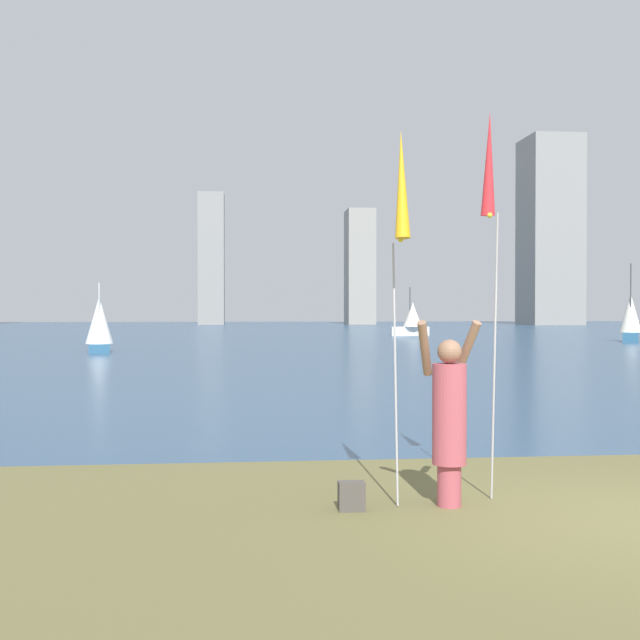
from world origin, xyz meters
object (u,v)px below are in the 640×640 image
Objects in this scene: kite_flag_right at (489,175)px; sailboat_5 at (412,318)px; person at (449,415)px; sailboat_2 at (99,326)px; kite_flag_left at (401,194)px; sailboat_1 at (631,319)px; bag at (351,496)px.

sailboat_5 is (10.41, 51.86, -2.22)m from kite_flag_right.
sailboat_2 is at bearing 104.75° from person.
sailboat_2 is at bearing 105.53° from kite_flag_left.
sailboat_5 is at bearing 77.61° from kite_flag_left.
kite_flag_right is at bearing -101.35° from sailboat_5.
sailboat_1 reaches higher than sailboat_5.
person is at bearing 14.75° from kite_flag_left.
kite_flag_left is 1.25m from kite_flag_right.
sailboat_1 is (21.96, 39.57, -2.13)m from kite_flag_right.
bag is at bearing -177.10° from person.
sailboat_1 is 1.32× the size of sailboat_5.
bag is at bearing -102.93° from sailboat_5.
sailboat_5 reaches higher than sailboat_2.
kite_flag_left is 1.18× the size of sailboat_2.
person is at bearing 4.70° from bag.
kite_flag_left reaches higher than bag.
sailboat_1 is at bearing 60.97° from kite_flag_right.
kite_flag_left is at bearing -119.91° from sailboat_1.
person is 0.52× the size of sailboat_5.
sailboat_5 is (10.95, 52.23, 0.39)m from person.
kite_flag_right is 14.42× the size of bag.
person is 32.06m from sailboat_2.
kite_flag_right reaches higher than bag.
bag is at bearing -164.15° from kite_flag_right.
sailboat_2 is at bearing -163.78° from sailboat_1.
sailboat_1 is at bearing 59.51° from bag.
bag is 0.08× the size of sailboat_5.
sailboat_1 reaches higher than sailboat_2.
sailboat_5 is at bearing 76.35° from person.
kite_flag_left is 1.05× the size of sailboat_5.
sailboat_1 is at bearing 58.79° from person.
bag is 0.06× the size of sailboat_1.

